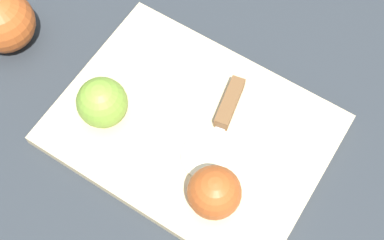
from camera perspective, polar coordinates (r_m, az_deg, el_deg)
The scene contains 7 objects.
ground_plane at distance 0.72m, azimuth -0.00°, elevation -1.29°, with size 4.00×4.00×0.00m, color #282D33.
cutting_board at distance 0.71m, azimuth -0.00°, elevation -1.00°, with size 0.38×0.30×0.02m.
apple_half_left at distance 0.69m, azimuth -9.59°, elevation 1.85°, with size 0.07×0.07×0.07m.
apple_half_right at distance 0.64m, azimuth 2.40°, elevation -7.76°, with size 0.07×0.07×0.07m.
knife at distance 0.71m, azimuth 3.78°, elevation 1.17°, with size 0.03×0.16×0.02m.
apple_slice at distance 0.69m, azimuth 1.40°, elevation -3.93°, with size 0.06×0.06×0.00m.
apple_whole at distance 0.80m, azimuth -19.52°, elevation 9.89°, with size 0.09×0.09×0.10m.
Camera 1 is at (0.13, -0.27, 0.66)m, focal length 50.00 mm.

